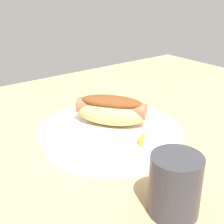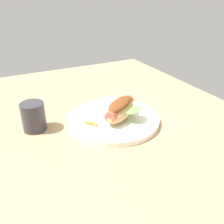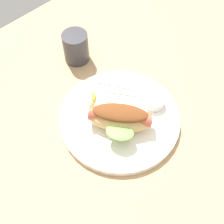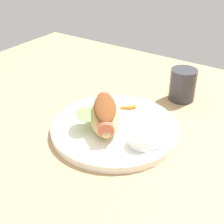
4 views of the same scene
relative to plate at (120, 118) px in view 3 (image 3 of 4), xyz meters
The scene contains 8 objects.
ground_plane 3.21cm from the plate, 54.63° to the right, with size 120.00×90.00×1.80cm, color tan.
plate is the anchor object (origin of this frame).
hot_dog 4.62cm from the plate, 37.24° to the left, with size 13.65×15.24×5.79cm.
sauce_ramekin 8.99cm from the plate, 158.64° to the left, with size 4.84×4.84×2.25cm, color white.
fork 8.77cm from the plate, 153.68° to the right, with size 8.91×14.59×0.40cm.
knife 7.18cm from the plate, 164.66° to the right, with size 14.13×1.40×0.36cm, color silver.
carrot_garnish 7.90cm from the plate, 82.61° to the right, with size 3.10×2.91×0.93cm.
drinking_cup 23.13cm from the plate, 105.62° to the right, with size 6.67×6.67×8.25cm, color #333338.
Camera 3 is at (26.04, 27.22, 58.97)cm, focal length 47.54 mm.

